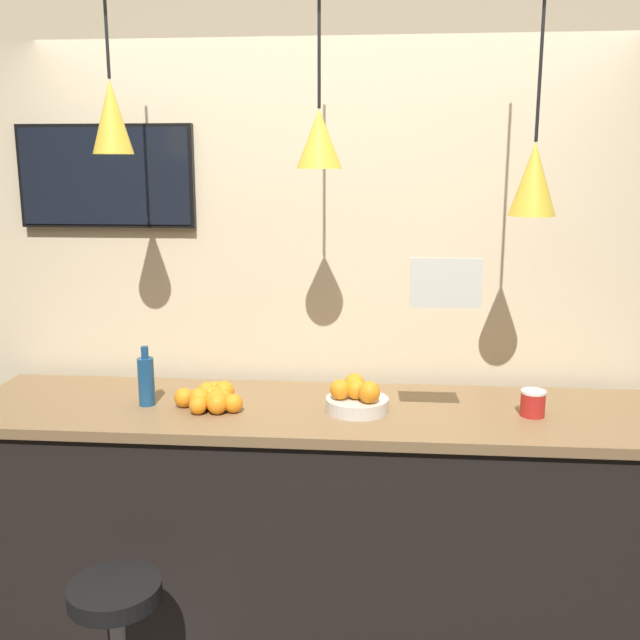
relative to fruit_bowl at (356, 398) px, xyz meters
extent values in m
cube|color=beige|center=(-0.14, 0.48, 0.35)|extent=(8.00, 0.06, 2.90)
cube|color=black|center=(-0.14, 0.04, -0.60)|extent=(2.77, 0.64, 1.01)
cube|color=olive|center=(-0.14, 0.04, -0.07)|extent=(2.81, 0.68, 0.04)
cylinder|color=black|center=(-0.77, -0.58, -0.50)|extent=(0.31, 0.31, 0.06)
cylinder|color=beige|center=(0.00, 0.00, -0.03)|extent=(0.24, 0.24, 0.05)
sphere|color=orange|center=(-0.01, 0.04, 0.04)|extent=(0.09, 0.09, 0.09)
sphere|color=orange|center=(-0.06, -0.02, 0.04)|extent=(0.08, 0.08, 0.08)
sphere|color=orange|center=(0.00, -0.01, 0.04)|extent=(0.08, 0.08, 0.08)
sphere|color=orange|center=(0.05, -0.05, 0.04)|extent=(0.08, 0.08, 0.08)
sphere|color=orange|center=(-0.53, -0.01, -0.01)|extent=(0.08, 0.08, 0.08)
sphere|color=orange|center=(-0.58, 0.12, -0.02)|extent=(0.07, 0.07, 0.07)
sphere|color=orange|center=(-0.56, 0.01, -0.01)|extent=(0.08, 0.08, 0.08)
sphere|color=orange|center=(-0.68, -0.01, -0.01)|extent=(0.08, 0.08, 0.08)
sphere|color=orange|center=(-0.53, -0.08, -0.01)|extent=(0.08, 0.08, 0.08)
sphere|color=orange|center=(-0.53, 0.07, -0.01)|extent=(0.08, 0.08, 0.08)
sphere|color=orange|center=(-0.54, -0.04, -0.01)|extent=(0.08, 0.08, 0.08)
sphere|color=orange|center=(-0.61, 0.09, -0.02)|extent=(0.07, 0.07, 0.07)
sphere|color=orange|center=(-0.47, -0.06, -0.02)|extent=(0.07, 0.07, 0.07)
sphere|color=orange|center=(-0.61, -0.03, -0.01)|extent=(0.09, 0.09, 0.09)
sphere|color=orange|center=(-0.54, -0.05, -0.01)|extent=(0.09, 0.09, 0.09)
sphere|color=orange|center=(-0.60, -0.09, -0.02)|extent=(0.07, 0.07, 0.07)
sphere|color=orange|center=(-0.57, 0.01, -0.01)|extent=(0.08, 0.08, 0.08)
sphere|color=orange|center=(-0.54, -0.03, -0.01)|extent=(0.08, 0.08, 0.08)
cylinder|color=navy|center=(-0.83, 0.00, 0.04)|extent=(0.06, 0.06, 0.19)
cylinder|color=navy|center=(-0.83, 0.00, 0.16)|extent=(0.03, 0.03, 0.05)
cylinder|color=red|center=(0.67, 0.00, -0.01)|extent=(0.09, 0.09, 0.09)
cylinder|color=white|center=(0.67, 0.00, 0.04)|extent=(0.09, 0.09, 0.01)
cylinder|color=black|center=(-0.91, 0.00, 1.44)|extent=(0.01, 0.01, 0.51)
cone|color=gold|center=(-0.91, 0.00, 1.05)|extent=(0.15, 0.15, 0.27)
sphere|color=#F9EFCC|center=(-0.91, 0.00, 0.94)|extent=(0.04, 0.04, 0.04)
cylinder|color=black|center=(-0.14, 0.00, 1.39)|extent=(0.01, 0.01, 0.62)
cone|color=gold|center=(-0.14, 0.00, 0.97)|extent=(0.17, 0.17, 0.21)
sphere|color=#F9EFCC|center=(-0.14, 0.00, 0.88)|extent=(0.04, 0.04, 0.04)
cylinder|color=black|center=(0.62, 0.00, 1.33)|extent=(0.01, 0.01, 0.74)
cone|color=gold|center=(0.62, 0.00, 0.83)|extent=(0.17, 0.17, 0.26)
sphere|color=#F9EFCC|center=(0.62, 0.00, 0.72)|extent=(0.04, 0.04, 0.04)
cube|color=black|center=(-1.11, 0.43, 0.83)|extent=(0.77, 0.04, 0.44)
cube|color=black|center=(-1.11, 0.42, 0.83)|extent=(0.74, 0.01, 0.41)
cube|color=silver|center=(0.30, -0.22, 0.49)|extent=(0.24, 0.01, 0.17)
camera|label=1|loc=(0.09, -2.62, 0.86)|focal=40.00mm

